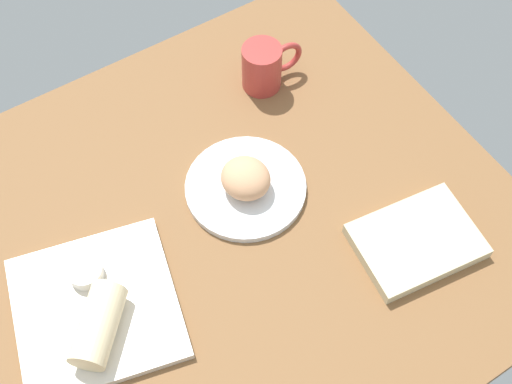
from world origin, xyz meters
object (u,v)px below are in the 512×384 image
Objects in this scene: square_plate at (96,308)px; sauce_cup at (85,272)px; coffee_mug at (264,66)px; book_stack at (416,241)px; round_plate at (246,187)px; scone_pastry at (246,178)px; breakfast_wrap at (98,325)px.

sauce_cup is at bearing -101.87° from square_plate.
sauce_cup is 52.00cm from coffee_mug.
book_stack is at bearing 160.18° from square_plate.
round_plate is 31.47cm from sauce_cup.
round_plate is 1.69× the size of coffee_mug.
square_plate is 1.99× the size of coffee_mug.
scone_pastry is 25.82cm from coffee_mug.
breakfast_wrap reaches higher than scone_pastry.
scone_pastry is at bearing 65.90° from round_plate.
book_stack is at bearing 126.68° from round_plate.
round_plate is 3.63cm from scone_pastry.
scone_pastry is 31.27cm from sauce_cup.
book_stack reaches higher than square_plate.
breakfast_wrap is 0.57× the size of book_stack.
scone_pastry is 0.41× the size of book_stack.
book_stack is (-50.04, 24.11, -1.65)cm from sauce_cup.
sauce_cup is at bearing 1.11° from scone_pastry.
round_plate is at bearing -53.32° from book_stack.
round_plate is 1.71× the size of breakfast_wrap.
scone_pastry is 31.21cm from book_stack.
round_plate is at bearing 49.87° from coffee_mug.
sauce_cup is 0.46× the size of breakfast_wrap.
coffee_mug is at bearing -129.91° from scone_pastry.
scone_pastry reaches higher than book_stack.
round_plate is 2.40× the size of scone_pastry.
scone_pastry is at bearing -52.72° from book_stack.
square_plate is 6.14cm from sauce_cup.
scone_pastry is at bearing 50.09° from coffee_mug.
round_plate is 35.52cm from breakfast_wrap.
breakfast_wrap is (33.37, 10.77, 0.23)cm from scone_pastry.
sauce_cup is 55.57cm from book_stack.
scone_pastry is at bearing -178.89° from sauce_cup.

